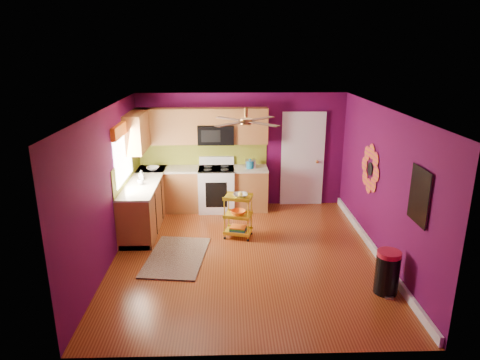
{
  "coord_description": "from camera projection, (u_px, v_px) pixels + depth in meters",
  "views": [
    {
      "loc": [
        -0.3,
        -6.64,
        3.43
      ],
      "look_at": [
        -0.09,
        0.4,
        1.23
      ],
      "focal_mm": 32.0,
      "sensor_mm": 36.0,
      "label": 1
    }
  ],
  "objects": [
    {
      "name": "shag_rug",
      "position": [
        177.0,
        257.0,
        7.27
      ],
      "size": [
        1.1,
        1.62,
        0.02
      ],
      "primitive_type": "cube",
      "rotation": [
        0.0,
        0.0,
        -0.12
      ],
      "color": "black",
      "rests_on": "ground"
    },
    {
      "name": "soap_bottle_b",
      "position": [
        141.0,
        174.0,
        8.44
      ],
      "size": [
        0.12,
        0.12,
        0.16
      ],
      "primitive_type": "imported",
      "color": "white",
      "rests_on": "lower_cabinets"
    },
    {
      "name": "electric_range",
      "position": [
        217.0,
        188.0,
        9.28
      ],
      "size": [
        0.76,
        0.66,
        1.13
      ],
      "color": "white",
      "rests_on": "ground"
    },
    {
      "name": "lower_cabinets",
      "position": [
        178.0,
        196.0,
        8.93
      ],
      "size": [
        2.81,
        2.31,
        0.94
      ],
      "color": "brown",
      "rests_on": "ground"
    },
    {
      "name": "room_envelope",
      "position": [
        248.0,
        163.0,
        6.88
      ],
      "size": [
        4.54,
        5.04,
        2.52
      ],
      "color": "#51093D",
      "rests_on": "ground"
    },
    {
      "name": "left_window",
      "position": [
        123.0,
        144.0,
        7.79
      ],
      "size": [
        0.08,
        1.35,
        1.08
      ],
      "color": "white",
      "rests_on": "ground"
    },
    {
      "name": "ground",
      "position": [
        246.0,
        255.0,
        7.37
      ],
      "size": [
        5.0,
        5.0,
        0.0
      ],
      "primitive_type": "plane",
      "color": "maroon",
      "rests_on": "ground"
    },
    {
      "name": "panel_door",
      "position": [
        302.0,
        160.0,
        9.45
      ],
      "size": [
        0.95,
        0.11,
        2.15
      ],
      "color": "white",
      "rests_on": "ground"
    },
    {
      "name": "teal_kettle",
      "position": [
        250.0,
        164.0,
        9.12
      ],
      "size": [
        0.18,
        0.18,
        0.21
      ],
      "color": "#136891",
      "rests_on": "lower_cabinets"
    },
    {
      "name": "right_wall_art",
      "position": [
        390.0,
        180.0,
        6.68
      ],
      "size": [
        0.04,
        2.74,
        1.04
      ],
      "color": "black",
      "rests_on": "ground"
    },
    {
      "name": "counter_cup",
      "position": [
        141.0,
        182.0,
        8.06
      ],
      "size": [
        0.12,
        0.12,
        0.1
      ],
      "primitive_type": "imported",
      "color": "white",
      "rests_on": "lower_cabinets"
    },
    {
      "name": "ceiling_fan",
      "position": [
        246.0,
        121.0,
        6.87
      ],
      "size": [
        1.01,
        1.01,
        0.26
      ],
      "color": "#BF8C3F",
      "rests_on": "ground"
    },
    {
      "name": "soap_bottle_a",
      "position": [
        141.0,
        176.0,
        8.31
      ],
      "size": [
        0.08,
        0.08,
        0.18
      ],
      "primitive_type": "imported",
      "color": "#EA3F72",
      "rests_on": "lower_cabinets"
    },
    {
      "name": "counter_dish",
      "position": [
        153.0,
        168.0,
        9.02
      ],
      "size": [
        0.27,
        0.27,
        0.07
      ],
      "primitive_type": "imported",
      "color": "white",
      "rests_on": "lower_cabinets"
    },
    {
      "name": "rolling_cart",
      "position": [
        238.0,
        214.0,
        7.92
      ],
      "size": [
        0.57,
        0.47,
        0.9
      ],
      "color": "gold",
      "rests_on": "ground"
    },
    {
      "name": "trash_can",
      "position": [
        387.0,
        272.0,
        6.15
      ],
      "size": [
        0.41,
        0.42,
        0.65
      ],
      "color": "black",
      "rests_on": "ground"
    },
    {
      "name": "toaster",
      "position": [
        251.0,
        164.0,
        9.15
      ],
      "size": [
        0.22,
        0.15,
        0.18
      ],
      "primitive_type": "cube",
      "color": "beige",
      "rests_on": "lower_cabinets"
    },
    {
      "name": "upper_cabinetry",
      "position": [
        182.0,
        129.0,
        8.87
      ],
      "size": [
        2.8,
        2.3,
        1.26
      ],
      "color": "brown",
      "rests_on": "ground"
    }
  ]
}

